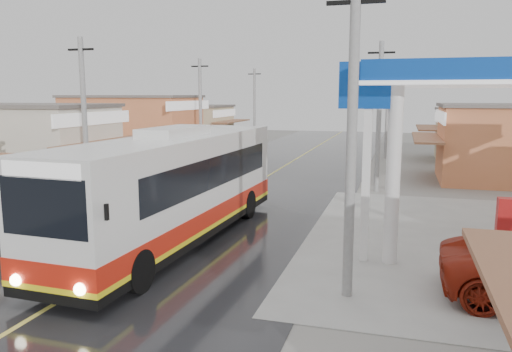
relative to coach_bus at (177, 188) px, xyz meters
The scene contains 11 objects.
ground 3.91m from the coach_bus, 101.12° to the right, with size 120.00×120.00×0.00m, color slate.
road 11.88m from the coach_bus, 93.18° to the left, with size 12.00×90.00×0.02m, color black.
centre_line 11.87m from the coach_bus, 93.18° to the left, with size 0.15×90.00×0.01m, color #D8CC4C.
shopfronts_left 20.15m from the coach_bus, 132.89° to the left, with size 11.00×44.00×5.20m, color tan, non-canonical shape.
utility_poles_left 14.95m from the coach_bus, 121.08° to the left, with size 1.60×50.00×8.00m, color gray, non-canonical shape.
utility_poles_right 13.45m from the coach_bus, 61.50° to the left, with size 1.60×36.00×8.00m, color gray, non-canonical shape.
coach_bus is the anchor object (origin of this frame).
second_bus 19.06m from the coach_bus, 104.24° to the left, with size 2.80×8.38×2.73m.
cyclist 7.09m from the coach_bus, 126.76° to the left, with size 1.29×2.10×2.14m.
tricycle_near 12.80m from the coach_bus, 136.45° to the left, with size 2.16×2.78×1.89m.
tyre_stack 7.98m from the coach_bus, 159.17° to the left, with size 0.76×0.76×0.39m.
Camera 1 is at (8.18, -12.56, 5.21)m, focal length 35.00 mm.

